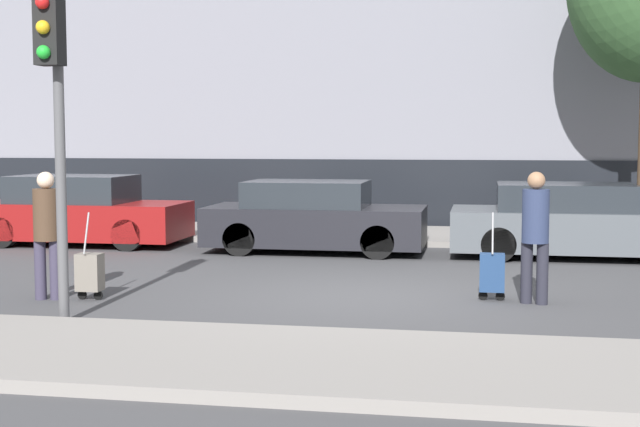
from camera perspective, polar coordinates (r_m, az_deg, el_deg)
ground_plane at (r=11.93m, az=3.12°, el=-5.36°), size 80.00×80.00×0.00m
sidewalk_near at (r=8.29m, az=-0.18°, el=-9.51°), size 28.00×2.50×0.12m
sidewalk_far at (r=18.82m, az=5.80°, el=-1.41°), size 28.00×3.00×0.12m
parked_car_0 at (r=18.21m, az=-15.15°, el=0.08°), size 4.11×1.71×1.37m
parked_car_1 at (r=16.47m, az=-0.40°, el=-0.31°), size 4.01×1.75×1.32m
parked_car_2 at (r=16.34m, az=15.89°, el=-0.55°), size 4.32×1.86×1.31m
pedestrian_left at (r=12.14m, az=-17.09°, el=-0.86°), size 0.35×0.34×1.68m
trolley_left at (r=12.05m, az=-14.53°, el=-3.66°), size 0.34×0.29×1.15m
pedestrian_right at (r=11.62m, az=13.62°, el=-0.98°), size 0.34×0.34×1.69m
trolley_right at (r=11.83m, az=10.95°, el=-3.74°), size 0.34×0.29×1.15m
traffic_light at (r=10.42m, az=-16.66°, el=7.58°), size 0.28×0.47×3.71m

